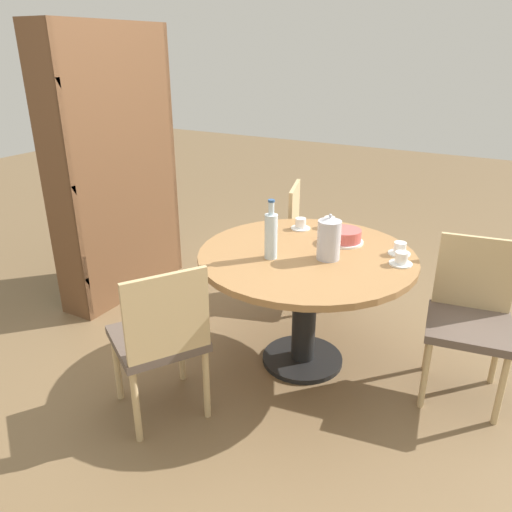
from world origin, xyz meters
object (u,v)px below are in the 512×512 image
Objects in this scene: chair_c at (161,337)px; cup_c at (329,223)px; chair_b at (312,239)px; cup_a at (400,249)px; coffee_pot at (329,239)px; bookshelf at (118,172)px; cup_b at (401,259)px; chair_a at (470,315)px; cake_main at (345,236)px; cup_d at (301,225)px; water_bottle at (271,235)px.

chair_c reaches higher than cup_c.
cup_a is (-0.58, -0.77, 0.27)m from chair_b.
cup_c is (0.48, 0.18, -0.09)m from coffee_pot.
bookshelf reaches higher than coffee_pot.
coffee_pot is at bearing 107.71° from cup_b.
chair_a is 2.51m from bookshelf.
chair_b is (0.64, 1.19, 0.00)m from chair_a.
cup_a is at bearing -93.34° from cake_main.
chair_a is at bearing -135.43° from chair_b.
cup_b is 1.00× the size of cup_d.
cup_d is at bearing 70.47° from cup_b.
bookshelf is 15.75× the size of cup_c.
chair_b is at bearing 38.03° from cake_main.
chair_a reaches higher than cake_main.
bookshelf is 1.58m from cup_c.
coffee_pot is 2.08× the size of cup_d.
bookshelf is 2.06m from cup_a.
cup_a is at bearing -56.52° from water_bottle.
chair_b reaches higher than cup_b.
cup_a is at bearing 171.77° from chair_c.
chair_b reaches higher than cup_d.
cake_main is 0.40m from cup_b.
water_bottle is 2.68× the size of cup_c.
water_bottle is at bearing 146.98° from cake_main.
coffee_pot is (-0.84, -0.45, 0.36)m from chair_b.
bookshelf reaches higher than chair_a.
cake_main is at bearing 91.00° from bookshelf.
water_bottle is (-0.14, 0.28, 0.02)m from coffee_pot.
chair_b is 6.98× the size of cup_c.
coffee_pot reaches higher than cup_c.
chair_b is at bearing 114.90° from bookshelf.
cup_d is at bearing 42.29° from coffee_pot.
cup_a is (0.05, 0.42, 0.27)m from chair_a.
chair_a is 0.47m from cup_b.
chair_a is 0.44× the size of bookshelf.
water_bottle is 1.47× the size of cake_main.
chair_c is (-1.61, 0.10, 0.00)m from chair_b.
cup_b is at bearing -123.37° from cup_c.
chair_b is at bearing 48.44° from cup_b.
bookshelf is 15.75× the size of cup_d.
water_bottle is at bearing -169.82° from chair_a.
cup_c is 0.19m from cup_d.
water_bottle is (-0.38, -1.45, -0.09)m from bookshelf.
chair_c is 1.19m from cup_d.
bookshelf is at bearing 94.93° from cup_d.
cup_c is at bearing 40.68° from cake_main.
chair_c is 0.78m from water_bottle.
coffee_pot is 0.52m from cup_c.
chair_b is at bearing -151.44° from chair_c.
chair_a is 2.61× the size of water_bottle.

